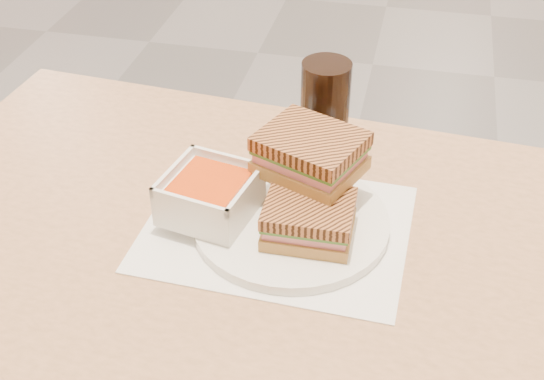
% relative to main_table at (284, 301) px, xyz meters
% --- Properties ---
extents(main_table, '(1.25, 0.79, 0.75)m').
position_rel_main_table_xyz_m(main_table, '(0.00, 0.00, 0.00)').
color(main_table, tan).
rests_on(main_table, ground).
extents(tray_liner, '(0.38, 0.30, 0.00)m').
position_rel_main_table_xyz_m(tray_liner, '(-0.02, 0.03, 0.11)').
color(tray_liner, white).
rests_on(tray_liner, main_table).
extents(plate, '(0.28, 0.28, 0.01)m').
position_rel_main_table_xyz_m(plate, '(0.00, 0.03, 0.12)').
color(plate, white).
rests_on(plate, tray_liner).
extents(soup_bowl, '(0.14, 0.14, 0.06)m').
position_rel_main_table_xyz_m(soup_bowl, '(-0.11, 0.02, 0.16)').
color(soup_bowl, white).
rests_on(soup_bowl, plate).
extents(panini_lower, '(0.12, 0.10, 0.05)m').
position_rel_main_table_xyz_m(panini_lower, '(0.03, 0.01, 0.16)').
color(panini_lower, '#A26F3A').
rests_on(panini_lower, plate).
extents(panini_upper, '(0.17, 0.15, 0.06)m').
position_rel_main_table_xyz_m(panini_upper, '(0.02, 0.08, 0.21)').
color(panini_upper, '#A26F3A').
rests_on(panini_upper, panini_lower).
extents(cola_glass, '(0.08, 0.08, 0.16)m').
position_rel_main_table_xyz_m(cola_glass, '(0.02, 0.22, 0.20)').
color(cola_glass, black).
rests_on(cola_glass, main_table).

